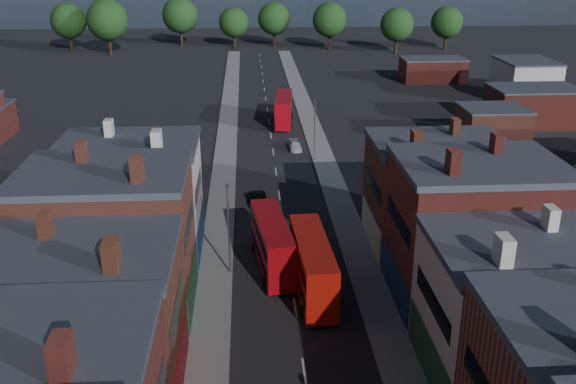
{
  "coord_description": "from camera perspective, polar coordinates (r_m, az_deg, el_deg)",
  "views": [
    {
      "loc": [
        -3.36,
        -19.36,
        26.82
      ],
      "look_at": [
        0.0,
        32.77,
        6.37
      ],
      "focal_mm": 40.0,
      "sensor_mm": 36.0,
      "label": 1
    }
  ],
  "objects": [
    {
      "name": "pavement_west",
      "position": [
        74.41,
        -5.86,
        0.19
      ],
      "size": [
        3.0,
        200.0,
        0.12
      ],
      "primitive_type": "cube",
      "color": "gray",
      "rests_on": "ground"
    },
    {
      "name": "pavement_east",
      "position": [
        75.0,
        4.11,
        0.42
      ],
      "size": [
        3.0,
        200.0,
        0.12
      ],
      "primitive_type": "cube",
      "color": "gray",
      "rests_on": "ground"
    },
    {
      "name": "lamp_post_2",
      "position": [
        54.12,
        -5.32,
        -2.84
      ],
      "size": [
        0.25,
        0.7,
        8.12
      ],
      "color": "slate",
      "rests_on": "ground"
    },
    {
      "name": "lamp_post_3",
      "position": [
        82.83,
        2.39,
        5.88
      ],
      "size": [
        0.25,
        0.7,
        8.12
      ],
      "color": "slate",
      "rests_on": "ground"
    },
    {
      "name": "bus_0",
      "position": [
        55.78,
        -1.41,
        -4.56
      ],
      "size": [
        3.59,
        10.63,
        4.5
      ],
      "rotation": [
        0.0,
        0.0,
        0.12
      ],
      "color": "#A8090F",
      "rests_on": "ground"
    },
    {
      "name": "bus_1",
      "position": [
        51.88,
        2.18,
        -6.54
      ],
      "size": [
        3.14,
        11.02,
        4.71
      ],
      "rotation": [
        0.0,
        0.0,
        0.05
      ],
      "color": "red",
      "rests_on": "ground"
    },
    {
      "name": "bus_2",
      "position": [
        100.73,
        -0.39,
        7.39
      ],
      "size": [
        3.37,
        10.73,
        4.56
      ],
      "rotation": [
        0.0,
        0.0,
        -0.09
      ],
      "color": "#A00711",
      "rests_on": "ground"
    },
    {
      "name": "car_2",
      "position": [
        69.96,
        -2.63,
        -0.65
      ],
      "size": [
        2.51,
        4.54,
        1.2
      ],
      "primitive_type": "imported",
      "rotation": [
        0.0,
        0.0,
        0.12
      ],
      "color": "black",
      "rests_on": "ground"
    },
    {
      "name": "car_3",
      "position": [
        88.49,
        0.64,
        4.11
      ],
      "size": [
        1.73,
        3.88,
        1.11
      ],
      "primitive_type": "imported",
      "rotation": [
        0.0,
        0.0,
        0.05
      ],
      "color": "white",
      "rests_on": "ground"
    }
  ]
}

